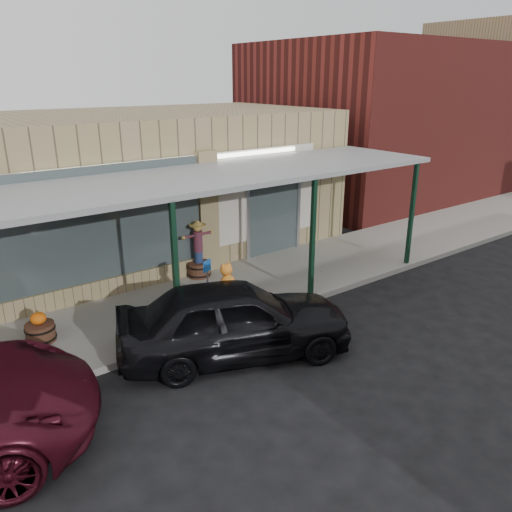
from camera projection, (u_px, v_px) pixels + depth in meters
ground at (316, 361)px, 9.63m from camera, size 120.00×120.00×0.00m
sidewalk at (216, 295)px, 12.33m from camera, size 40.00×3.20×0.15m
storefront at (134, 185)px, 15.10m from camera, size 12.00×6.25×4.20m
awning at (214, 178)px, 11.31m from camera, size 12.00×3.00×3.04m
block_buildings_near at (175, 122)px, 16.44m from camera, size 61.00×8.00×8.00m
barrel_scarecrow at (199, 258)px, 13.16m from camera, size 0.94×0.72×1.55m
barrel_pumpkin at (40, 330)px, 9.99m from camera, size 0.60×0.60×0.67m
handicap_sign at (208, 280)px, 10.96m from camera, size 0.25×0.12×1.28m
parked_sedan at (235, 319)px, 9.61m from camera, size 4.84×3.28×1.62m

